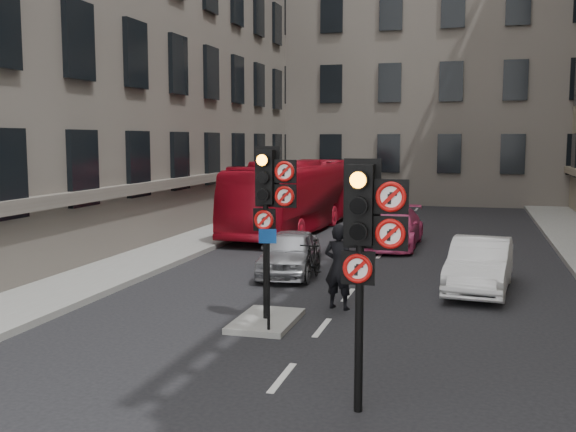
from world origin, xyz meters
The scene contains 13 objects.
ground centered at (0.00, 0.00, 0.00)m, with size 120.00×120.00×0.00m, color black.
pavement_left centered at (-7.20, 12.00, 0.08)m, with size 3.00×50.00×0.16m, color gray.
centre_island centered at (-1.20, 5.00, 0.06)m, with size 1.20×2.00×0.12m, color gray.
building_far centered at (0.00, 38.00, 10.00)m, with size 30.00×14.00×20.00m, color #6B645B.
signal_near centered at (1.49, 0.99, 2.58)m, with size 0.91×0.40×3.58m.
signal_far centered at (-1.11, 4.99, 2.70)m, with size 0.91×0.40×3.58m.
car_silver centered at (-2.06, 10.09, 0.63)m, with size 1.49×3.70×1.26m, color #A3A4AA.
car_white centered at (3.13, 9.35, 0.67)m, with size 1.41×4.04×1.33m, color silver.
car_pink centered at (0.18, 15.88, 0.68)m, with size 1.90×4.68×1.36m, color #CB3B72.
bus_red centered at (-4.24, 18.79, 1.48)m, with size 2.48×10.62×2.96m, color maroon.
motorcycle centered at (-1.25, 9.47, 0.55)m, with size 0.52×1.83×1.10m, color black.
motorcyclist centered at (0.03, 6.61, 0.97)m, with size 0.71×0.47×1.95m, color black.
info_sign centered at (-0.90, 4.18, 1.41)m, with size 0.34×0.14×2.00m.
Camera 1 is at (2.86, -8.11, 3.85)m, focal length 42.00 mm.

